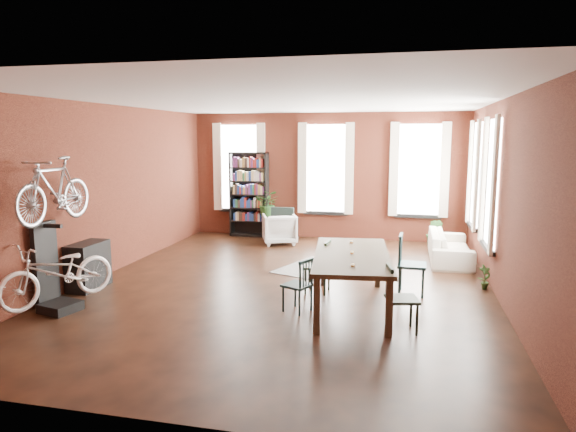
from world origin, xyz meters
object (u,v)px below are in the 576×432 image
(dining_chair_a, at_px, (297,285))
(white_armchair, at_px, (279,227))
(bike_trainer, at_px, (60,307))
(plant_stand, at_px, (269,227))
(bookshelf, at_px, (249,194))
(console_table, at_px, (88,266))
(dining_chair_c, at_px, (402,299))
(dining_table, at_px, (351,281))
(dining_chair_b, at_px, (317,267))
(cream_sofa, at_px, (450,242))
(bicycle_floor, at_px, (56,244))
(dining_chair_d, at_px, (412,265))

(dining_chair_a, distance_m, white_armchair, 4.95)
(bike_trainer, relative_size, plant_stand, 0.87)
(bookshelf, relative_size, console_table, 2.75)
(dining_chair_a, relative_size, console_table, 1.01)
(dining_chair_c, height_order, plant_stand, dining_chair_c)
(bookshelf, xyz_separation_m, bike_trainer, (-0.99, -6.36, -1.03))
(dining_table, distance_m, bookshelf, 6.15)
(dining_chair_b, relative_size, bookshelf, 0.40)
(dining_chair_a, distance_m, bookshelf, 6.11)
(dining_table, xyz_separation_m, dining_chair_c, (0.76, -0.82, 0.03))
(cream_sofa, relative_size, bike_trainer, 4.33)
(dining_chair_c, distance_m, bicycle_floor, 5.03)
(dining_chair_b, height_order, plant_stand, dining_chair_b)
(cream_sofa, bearing_deg, bookshelf, 71.05)
(dining_chair_b, xyz_separation_m, console_table, (-3.88, -0.68, -0.04))
(dining_chair_d, relative_size, white_armchair, 1.23)
(cream_sofa, distance_m, bicycle_floor, 7.57)
(dining_chair_d, height_order, bike_trainer, dining_chair_d)
(dining_chair_b, xyz_separation_m, cream_sofa, (2.35, 2.82, -0.03))
(bookshelf, bearing_deg, dining_chair_b, -60.12)
(bookshelf, relative_size, plant_stand, 3.99)
(bookshelf, xyz_separation_m, cream_sofa, (4.95, -1.70, -0.69))
(cream_sofa, relative_size, plant_stand, 3.77)
(dining_chair_c, xyz_separation_m, bookshelf, (-4.00, 6.01, 0.65))
(bicycle_floor, bearing_deg, dining_chair_b, 50.78)
(dining_chair_d, xyz_separation_m, bookshelf, (-4.14, 4.28, 0.60))
(dining_chair_a, distance_m, cream_sofa, 4.57)
(dining_chair_d, relative_size, cream_sofa, 0.48)
(dining_table, distance_m, dining_chair_d, 1.28)
(dining_chair_a, relative_size, dining_chair_d, 0.81)
(console_table, bearing_deg, dining_chair_b, 9.89)
(dining_chair_d, bearing_deg, dining_table, 137.65)
(dining_table, bearing_deg, white_armchair, 110.08)
(bookshelf, distance_m, console_table, 5.40)
(plant_stand, bearing_deg, cream_sofa, -19.97)
(dining_chair_a, height_order, white_armchair, same)
(console_table, distance_m, bicycle_floor, 1.35)
(dining_chair_b, xyz_separation_m, bookshelf, (-2.60, 4.52, 0.66))
(dining_chair_d, bearing_deg, dining_chair_b, 101.56)
(white_armchair, height_order, bicycle_floor, bicycle_floor)
(cream_sofa, bearing_deg, dining_table, 153.86)
(white_armchair, bearing_deg, dining_chair_a, 86.17)
(plant_stand, bearing_deg, bicycle_floor, -103.95)
(dining_chair_a, bearing_deg, plant_stand, -136.19)
(dining_chair_c, bearing_deg, white_armchair, 16.94)
(dining_chair_b, xyz_separation_m, bike_trainer, (-3.59, -1.84, -0.37))
(dining_chair_b, relative_size, white_armchair, 1.09)
(dining_table, xyz_separation_m, bicycle_floor, (-4.22, -1.17, 0.61))
(dining_chair_a, xyz_separation_m, console_table, (-3.75, 0.34, -0.00))
(console_table, bearing_deg, dining_chair_d, 9.63)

